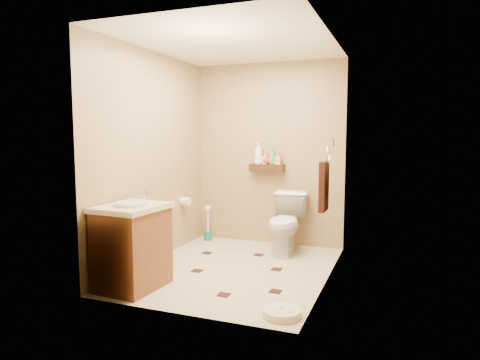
% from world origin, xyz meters
% --- Properties ---
extents(ground, '(2.50, 2.50, 0.00)m').
position_xyz_m(ground, '(0.00, 0.00, 0.00)').
color(ground, tan).
rests_on(ground, ground).
extents(wall_back, '(2.00, 0.04, 2.40)m').
position_xyz_m(wall_back, '(0.00, 1.25, 1.20)').
color(wall_back, tan).
rests_on(wall_back, ground).
extents(wall_front, '(2.00, 0.04, 2.40)m').
position_xyz_m(wall_front, '(0.00, -1.25, 1.20)').
color(wall_front, tan).
rests_on(wall_front, ground).
extents(wall_left, '(0.04, 2.50, 2.40)m').
position_xyz_m(wall_left, '(-1.00, 0.00, 1.20)').
color(wall_left, tan).
rests_on(wall_left, ground).
extents(wall_right, '(0.04, 2.50, 2.40)m').
position_xyz_m(wall_right, '(1.00, 0.00, 1.20)').
color(wall_right, tan).
rests_on(wall_right, ground).
extents(ceiling, '(2.00, 2.50, 0.02)m').
position_xyz_m(ceiling, '(0.00, 0.00, 2.40)').
color(ceiling, white).
rests_on(ceiling, wall_back).
extents(wall_shelf, '(0.46, 0.14, 0.10)m').
position_xyz_m(wall_shelf, '(0.00, 1.17, 1.02)').
color(wall_shelf, '#3E2611').
rests_on(wall_shelf, wall_back).
extents(floor_accents, '(1.27, 1.46, 0.01)m').
position_xyz_m(floor_accents, '(0.07, -0.04, 0.00)').
color(floor_accents, black).
rests_on(floor_accents, ground).
extents(toilet, '(0.44, 0.74, 0.74)m').
position_xyz_m(toilet, '(0.35, 0.83, 0.37)').
color(toilet, white).
rests_on(toilet, ground).
extents(vanity, '(0.58, 0.69, 0.93)m').
position_xyz_m(vanity, '(-0.70, -0.87, 0.41)').
color(vanity, brown).
rests_on(vanity, ground).
extents(bathroom_scale, '(0.36, 0.36, 0.06)m').
position_xyz_m(bathroom_scale, '(0.80, -0.99, 0.03)').
color(bathroom_scale, white).
rests_on(bathroom_scale, ground).
extents(toilet_brush, '(0.11, 0.11, 0.49)m').
position_xyz_m(toilet_brush, '(-0.82, 1.07, 0.17)').
color(toilet_brush, '#1B6F65').
rests_on(toilet_brush, ground).
extents(towel_ring, '(0.12, 0.30, 0.76)m').
position_xyz_m(towel_ring, '(0.91, 0.25, 0.95)').
color(towel_ring, silver).
rests_on(towel_ring, wall_right).
extents(toilet_paper, '(0.12, 0.11, 0.12)m').
position_xyz_m(toilet_paper, '(-0.94, 0.65, 0.60)').
color(toilet_paper, white).
rests_on(toilet_paper, wall_left).
extents(bottle_a, '(0.11, 0.11, 0.29)m').
position_xyz_m(bottle_a, '(-0.12, 1.17, 1.21)').
color(bottle_a, white).
rests_on(bottle_a, wall_shelf).
extents(bottle_b, '(0.09, 0.09, 0.17)m').
position_xyz_m(bottle_b, '(-0.03, 1.17, 1.15)').
color(bottle_b, gold).
rests_on(bottle_b, wall_shelf).
extents(bottle_c, '(0.12, 0.12, 0.14)m').
position_xyz_m(bottle_c, '(-0.01, 1.17, 1.14)').
color(bottle_c, red).
rests_on(bottle_c, wall_shelf).
extents(bottle_d, '(0.12, 0.12, 0.23)m').
position_xyz_m(bottle_d, '(0.07, 1.17, 1.18)').
color(bottle_d, '#38A95C').
rests_on(bottle_d, wall_shelf).
extents(bottle_e, '(0.09, 0.09, 0.17)m').
position_xyz_m(bottle_e, '(0.14, 1.17, 1.16)').
color(bottle_e, '#F29350').
rests_on(bottle_e, wall_shelf).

